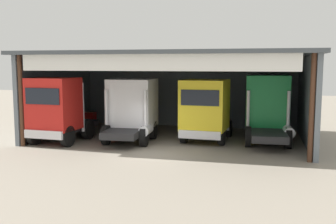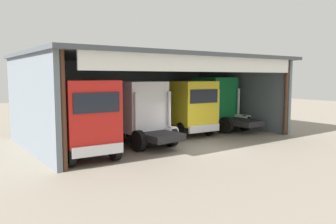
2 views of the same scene
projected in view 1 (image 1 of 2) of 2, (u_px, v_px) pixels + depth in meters
name	position (u px, v px, depth m)	size (l,w,h in m)	color
ground_plane	(153.00, 154.00, 19.10)	(80.00, 80.00, 0.00)	gray
workshop_shed	(177.00, 78.00, 23.86)	(15.70, 9.70, 5.05)	slate
truck_red_center_bay	(57.00, 110.00, 21.54)	(2.60, 4.76, 3.65)	red
truck_white_yard_outside	(132.00, 108.00, 22.18)	(2.74, 4.55, 3.54)	white
truck_yellow_left_bay	(206.00, 109.00, 21.97)	(2.65, 5.34, 3.52)	yellow
truck_green_center_left_bay	(267.00, 108.00, 21.93)	(2.68, 5.24, 3.75)	#197F3D
oil_drum	(128.00, 120.00, 27.69)	(0.58, 0.58, 0.90)	gold
tool_cart	(89.00, 119.00, 27.52)	(0.90, 0.60, 1.00)	red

